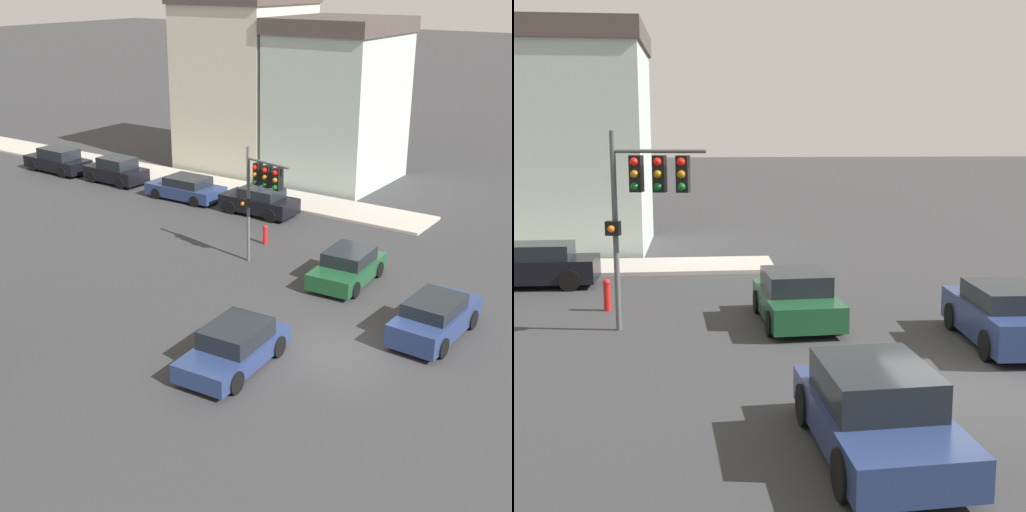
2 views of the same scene
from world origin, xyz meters
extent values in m
plane|color=#333335|center=(0.00, 0.00, 0.00)|extent=(300.00, 300.00, 0.00)
cube|color=#ADBCB2|center=(19.00, 10.28, 4.28)|extent=(7.00, 6.30, 8.56)
cube|color=#473D38|center=(19.00, 10.28, 9.00)|extent=(7.28, 6.55, 0.88)
cylinder|color=#515456|center=(5.05, 7.00, 2.52)|extent=(0.14, 0.14, 5.04)
cylinder|color=#515456|center=(4.81, 5.86, 4.54)|extent=(0.58, 2.31, 0.10)
cube|color=black|center=(4.93, 6.43, 3.99)|extent=(0.36, 0.36, 0.90)
sphere|color=red|center=(4.74, 6.47, 4.29)|extent=(0.20, 0.20, 0.20)
sphere|color=#99660F|center=(4.74, 6.47, 3.99)|extent=(0.20, 0.20, 0.20)
sphere|color=#0F511E|center=(4.74, 6.47, 3.69)|extent=(0.20, 0.20, 0.20)
cube|color=black|center=(4.81, 5.86, 3.99)|extent=(0.36, 0.36, 0.90)
sphere|color=red|center=(4.62, 5.90, 4.29)|extent=(0.20, 0.20, 0.20)
sphere|color=#99660F|center=(4.62, 5.90, 3.99)|extent=(0.20, 0.20, 0.20)
sphere|color=#0F511E|center=(4.62, 5.90, 3.69)|extent=(0.20, 0.20, 0.20)
cube|color=black|center=(4.69, 5.29, 3.99)|extent=(0.36, 0.36, 0.90)
sphere|color=red|center=(4.50, 5.33, 4.29)|extent=(0.20, 0.20, 0.20)
sphere|color=#99660F|center=(4.50, 5.33, 3.99)|extent=(0.20, 0.20, 0.20)
sphere|color=#0F511E|center=(4.50, 5.33, 3.69)|extent=(0.20, 0.20, 0.20)
cube|color=black|center=(4.88, 7.04, 2.65)|extent=(0.29, 0.39, 0.35)
sphere|color=orange|center=(4.74, 7.07, 2.65)|extent=(0.18, 0.18, 0.18)
cube|color=navy|center=(2.91, -2.25, 0.59)|extent=(4.22, 1.94, 0.80)
cube|color=black|center=(2.75, -2.25, 1.22)|extent=(2.23, 1.64, 0.46)
cylinder|color=black|center=(4.23, -1.50, 0.35)|extent=(0.70, 0.25, 0.69)
cylinder|color=black|center=(4.15, -3.13, 0.35)|extent=(0.70, 0.25, 0.69)
cylinder|color=black|center=(1.67, -1.38, 0.35)|extent=(0.70, 0.25, 0.69)
cube|color=navy|center=(-2.66, 2.22, 0.50)|extent=(4.26, 2.09, 0.61)
cube|color=black|center=(-2.49, 2.23, 1.10)|extent=(2.25, 1.75, 0.60)
cylinder|color=black|center=(-3.90, 1.28, 0.36)|extent=(0.73, 0.26, 0.72)
cylinder|color=black|center=(-3.99, 3.02, 0.36)|extent=(0.73, 0.26, 0.72)
cylinder|color=black|center=(-1.32, 1.42, 0.36)|extent=(0.73, 0.26, 0.72)
cylinder|color=black|center=(-1.42, 3.17, 0.36)|extent=(0.73, 0.26, 0.72)
cube|color=#194728|center=(5.33, 2.37, 0.50)|extent=(3.95, 2.05, 0.65)
cube|color=black|center=(5.48, 2.38, 1.10)|extent=(2.09, 1.73, 0.53)
cylinder|color=black|center=(4.18, 1.44, 0.32)|extent=(0.66, 0.25, 0.65)
cylinder|color=black|center=(4.09, 3.17, 0.32)|extent=(0.66, 0.25, 0.65)
cylinder|color=black|center=(6.57, 1.57, 0.32)|extent=(0.66, 0.25, 0.65)
cylinder|color=black|center=(6.48, 3.30, 0.32)|extent=(0.66, 0.25, 0.65)
cube|color=black|center=(10.75, 10.29, 0.57)|extent=(1.77, 4.01, 0.76)
cube|color=black|center=(10.75, 10.13, 1.19)|extent=(1.55, 2.09, 0.48)
cylinder|color=black|center=(9.92, 9.06, 0.35)|extent=(0.22, 0.69, 0.69)
cylinder|color=black|center=(11.57, 9.05, 0.35)|extent=(0.22, 0.69, 0.69)
cylinder|color=red|center=(7.18, 7.54, 0.38)|extent=(0.20, 0.20, 0.75)
sphere|color=red|center=(7.18, 7.54, 0.81)|extent=(0.22, 0.22, 0.22)
camera|label=1|loc=(-18.59, -9.46, 11.49)|focal=50.00mm
camera|label=2|loc=(-12.92, 4.95, 4.93)|focal=50.00mm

